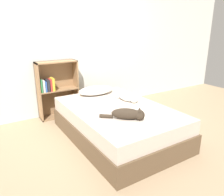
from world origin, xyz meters
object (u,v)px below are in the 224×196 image
Objects in this scene: bed at (117,122)px; bookshelf at (56,88)px; pillow at (96,90)px; cat_light at (128,97)px; cat_dark at (129,114)px.

bookshelf reaches higher than bed.
bookshelf is at bearing 134.85° from pillow.
cat_dark is at bearing -47.83° from cat_light.
pillow is 0.65m from cat_light.
bed is 4.18× the size of cat_dark.
cat_dark is at bearing -98.40° from pillow.
bookshelf is at bearing -158.33° from cat_light.
bed is 0.82m from pillow.
cat_light is 0.72m from cat_dark.
cat_light is at bearing -68.45° from pillow.
cat_dark is at bearing -78.30° from bookshelf.
bookshelf is (-0.78, 1.15, -0.01)m from cat_light.
pillow is at bearing -45.15° from bookshelf.
cat_dark reaches higher than cat_light.
bookshelf reaches higher than cat_light.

